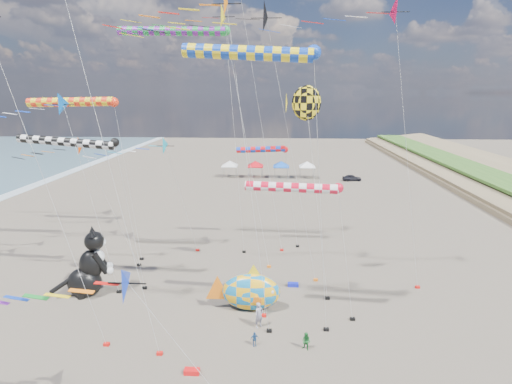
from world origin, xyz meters
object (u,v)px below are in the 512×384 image
Objects in this scene: cat_inflatable at (86,262)px; fish_inflatable at (250,292)px; child_blue at (254,339)px; parked_car at (352,178)px; person_adult at (259,315)px; child_green at (306,341)px.

fish_inflatable is (13.36, -1.61, -1.36)m from cat_inflatable.
child_blue is 0.29× the size of parked_car.
person_adult is at bearing -39.84° from cat_inflatable.
child_blue is at bearing -82.74° from fish_inflatable.
person_adult is at bearing 174.96° from child_green.
cat_inflatable is 3.02× the size of person_adult.
fish_inflatable is at bearing 161.76° from child_green.
child_green is 3.35m from child_blue.
fish_inflatable is at bearing 155.20° from parked_car.
child_blue is 53.61m from parked_car.
cat_inflatable is 1.62× the size of parked_car.
child_green reaches higher than child_blue.
fish_inflatable is 3.12× the size of person_adult.
parked_car is at bearing 71.29° from fish_inflatable.
child_blue is (0.58, -4.51, -0.96)m from fish_inflatable.
cat_inflatable is at bearing 141.05° from parked_car.
cat_inflatable is at bearing -167.97° from child_green.
child_green is at bearing -44.37° from cat_inflatable.
parked_car is at bearing 32.97° from cat_inflatable.
fish_inflatable is at bearing -31.05° from cat_inflatable.
child_blue is at bearing -151.69° from child_green.
child_green is (3.91, -4.74, -0.86)m from fish_inflatable.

